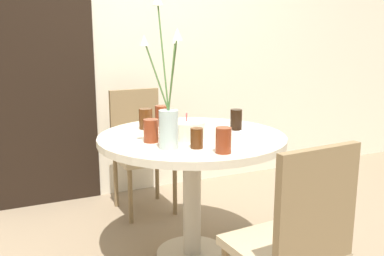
{
  "coord_description": "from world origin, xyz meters",
  "views": [
    {
      "loc": [
        -0.97,
        -2.12,
        1.29
      ],
      "look_at": [
        0.0,
        0.0,
        0.79
      ],
      "focal_mm": 40.0,
      "sensor_mm": 36.0,
      "label": 1
    }
  ],
  "objects_px": {
    "drink_glass_2": "(161,116)",
    "drink_glass_5": "(223,140)",
    "chair_right_flank": "(140,143)",
    "drink_glass_4": "(197,138)",
    "side_plate": "(257,133)",
    "drink_glass_0": "(236,120)",
    "drink_glass_3": "(146,119)",
    "birthday_cake": "(187,130)",
    "drink_glass_1": "(151,131)",
    "chair_near_front": "(296,237)",
    "flower_vase": "(167,104)"
  },
  "relations": [
    {
      "from": "drink_glass_2",
      "to": "drink_glass_5",
      "type": "bearing_deg",
      "value": -86.53
    },
    {
      "from": "chair_right_flank",
      "to": "drink_glass_4",
      "type": "xyz_separation_m",
      "value": [
        -0.06,
        -1.13,
        0.29
      ]
    },
    {
      "from": "side_plate",
      "to": "drink_glass_4",
      "type": "height_order",
      "value": "drink_glass_4"
    },
    {
      "from": "drink_glass_0",
      "to": "drink_glass_3",
      "type": "bearing_deg",
      "value": 152.92
    },
    {
      "from": "birthday_cake",
      "to": "side_plate",
      "type": "distance_m",
      "value": 0.42
    },
    {
      "from": "birthday_cake",
      "to": "drink_glass_2",
      "type": "bearing_deg",
      "value": 89.67
    },
    {
      "from": "chair_right_flank",
      "to": "birthday_cake",
      "type": "bearing_deg",
      "value": -94.21
    },
    {
      "from": "birthday_cake",
      "to": "drink_glass_1",
      "type": "distance_m",
      "value": 0.2
    },
    {
      "from": "chair_near_front",
      "to": "drink_glass_3",
      "type": "relative_size",
      "value": 7.36
    },
    {
      "from": "side_plate",
      "to": "drink_glass_3",
      "type": "relative_size",
      "value": 1.72
    },
    {
      "from": "drink_glass_2",
      "to": "drink_glass_4",
      "type": "relative_size",
      "value": 1.23
    },
    {
      "from": "chair_right_flank",
      "to": "drink_glass_3",
      "type": "height_order",
      "value": "chair_right_flank"
    },
    {
      "from": "chair_right_flank",
      "to": "chair_near_front",
      "type": "bearing_deg",
      "value": -89.05
    },
    {
      "from": "drink_glass_1",
      "to": "drink_glass_2",
      "type": "xyz_separation_m",
      "value": [
        0.2,
        0.37,
        0.0
      ]
    },
    {
      "from": "chair_right_flank",
      "to": "drink_glass_2",
      "type": "height_order",
      "value": "chair_right_flank"
    },
    {
      "from": "chair_near_front",
      "to": "drink_glass_1",
      "type": "height_order",
      "value": "chair_near_front"
    },
    {
      "from": "birthday_cake",
      "to": "flower_vase",
      "type": "xyz_separation_m",
      "value": [
        -0.16,
        -0.13,
        0.17
      ]
    },
    {
      "from": "side_plate",
      "to": "drink_glass_1",
      "type": "relative_size",
      "value": 1.74
    },
    {
      "from": "chair_right_flank",
      "to": "side_plate",
      "type": "distance_m",
      "value": 1.09
    },
    {
      "from": "drink_glass_0",
      "to": "drink_glass_3",
      "type": "height_order",
      "value": "same"
    },
    {
      "from": "birthday_cake",
      "to": "drink_glass_3",
      "type": "distance_m",
      "value": 0.36
    },
    {
      "from": "flower_vase",
      "to": "drink_glass_5",
      "type": "xyz_separation_m",
      "value": [
        0.21,
        -0.2,
        -0.16
      ]
    },
    {
      "from": "chair_near_front",
      "to": "drink_glass_0",
      "type": "xyz_separation_m",
      "value": [
        0.23,
        0.88,
        0.3
      ]
    },
    {
      "from": "chair_near_front",
      "to": "birthday_cake",
      "type": "distance_m",
      "value": 0.85
    },
    {
      "from": "chair_right_flank",
      "to": "drink_glass_5",
      "type": "height_order",
      "value": "chair_right_flank"
    },
    {
      "from": "chair_near_front",
      "to": "drink_glass_0",
      "type": "relative_size",
      "value": 7.42
    },
    {
      "from": "side_plate",
      "to": "drink_glass_2",
      "type": "bearing_deg",
      "value": 132.31
    },
    {
      "from": "drink_glass_0",
      "to": "chair_right_flank",
      "type": "bearing_deg",
      "value": 111.48
    },
    {
      "from": "side_plate",
      "to": "drink_glass_5",
      "type": "height_order",
      "value": "drink_glass_5"
    },
    {
      "from": "chair_right_flank",
      "to": "chair_near_front",
      "type": "distance_m",
      "value": 1.72
    },
    {
      "from": "drink_glass_0",
      "to": "drink_glass_2",
      "type": "distance_m",
      "value": 0.46
    },
    {
      "from": "drink_glass_1",
      "to": "drink_glass_3",
      "type": "distance_m",
      "value": 0.33
    },
    {
      "from": "drink_glass_4",
      "to": "drink_glass_3",
      "type": "bearing_deg",
      "value": 99.25
    },
    {
      "from": "drink_glass_3",
      "to": "chair_right_flank",
      "type": "bearing_deg",
      "value": 76.16
    },
    {
      "from": "side_plate",
      "to": "drink_glass_0",
      "type": "xyz_separation_m",
      "value": [
        -0.05,
        0.15,
        0.06
      ]
    },
    {
      "from": "drink_glass_2",
      "to": "drink_glass_4",
      "type": "xyz_separation_m",
      "value": [
        -0.03,
        -0.58,
        -0.01
      ]
    },
    {
      "from": "birthday_cake",
      "to": "side_plate",
      "type": "bearing_deg",
      "value": -8.12
    },
    {
      "from": "chair_right_flank",
      "to": "chair_near_front",
      "type": "height_order",
      "value": "same"
    },
    {
      "from": "flower_vase",
      "to": "drink_glass_5",
      "type": "relative_size",
      "value": 6.09
    },
    {
      "from": "chair_near_front",
      "to": "drink_glass_4",
      "type": "distance_m",
      "value": 0.68
    },
    {
      "from": "drink_glass_3",
      "to": "drink_glass_5",
      "type": "relative_size",
      "value": 0.99
    },
    {
      "from": "chair_right_flank",
      "to": "drink_glass_3",
      "type": "distance_m",
      "value": 0.69
    },
    {
      "from": "chair_near_front",
      "to": "side_plate",
      "type": "xyz_separation_m",
      "value": [
        0.28,
        0.72,
        0.25
      ]
    },
    {
      "from": "drink_glass_0",
      "to": "drink_glass_3",
      "type": "distance_m",
      "value": 0.54
    },
    {
      "from": "side_plate",
      "to": "drink_glass_2",
      "type": "relative_size",
      "value": 1.69
    },
    {
      "from": "flower_vase",
      "to": "birthday_cake",
      "type": "bearing_deg",
      "value": 38.48
    },
    {
      "from": "drink_glass_2",
      "to": "side_plate",
      "type": "bearing_deg",
      "value": -47.69
    },
    {
      "from": "flower_vase",
      "to": "side_plate",
      "type": "distance_m",
      "value": 0.61
    },
    {
      "from": "drink_glass_2",
      "to": "drink_glass_0",
      "type": "bearing_deg",
      "value": -39.53
    },
    {
      "from": "birthday_cake",
      "to": "flower_vase",
      "type": "bearing_deg",
      "value": -141.52
    }
  ]
}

